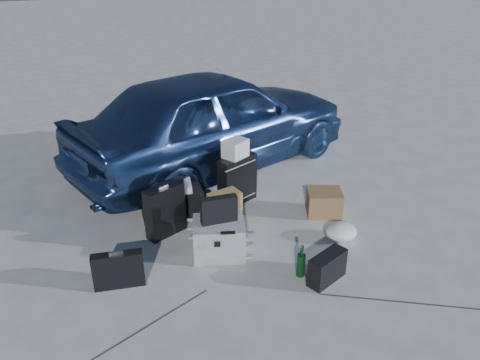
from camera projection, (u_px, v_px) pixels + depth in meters
name	position (u px, v px, depth m)	size (l,w,h in m)	color
ground	(257.00, 258.00, 4.76)	(60.00, 60.00, 0.00)	beige
car	(214.00, 119.00, 6.49)	(1.67, 4.14, 1.41)	#305183
pelican_case	(219.00, 238.00, 4.75)	(0.51, 0.42, 0.37)	#97999C
laptop_bag	(219.00, 210.00, 4.63)	(0.37, 0.09, 0.27)	black
briefcase	(118.00, 270.00, 4.29)	(0.46, 0.10, 0.36)	black
suitcase_left	(165.00, 211.00, 5.05)	(0.44, 0.16, 0.57)	black
suitcase_right	(237.00, 180.00, 5.70)	(0.50, 0.18, 0.60)	black
white_carton	(235.00, 148.00, 5.53)	(0.27, 0.22, 0.22)	silver
duffel_bag	(172.00, 203.00, 5.44)	(0.69, 0.30, 0.35)	black
flat_box_white	(172.00, 186.00, 5.36)	(0.43, 0.32, 0.08)	silver
flat_box_black	(171.00, 181.00, 5.33)	(0.29, 0.21, 0.06)	black
kraft_bag	(225.00, 211.00, 5.16)	(0.34, 0.20, 0.45)	olive
cardboard_box	(324.00, 202.00, 5.50)	(0.39, 0.34, 0.29)	brown
plastic_bag	(341.00, 232.00, 5.03)	(0.34, 0.29, 0.19)	silver
messenger_bag	(327.00, 268.00, 4.38)	(0.41, 0.16, 0.29)	black
green_bottle	(301.00, 261.00, 4.44)	(0.08, 0.08, 0.32)	black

